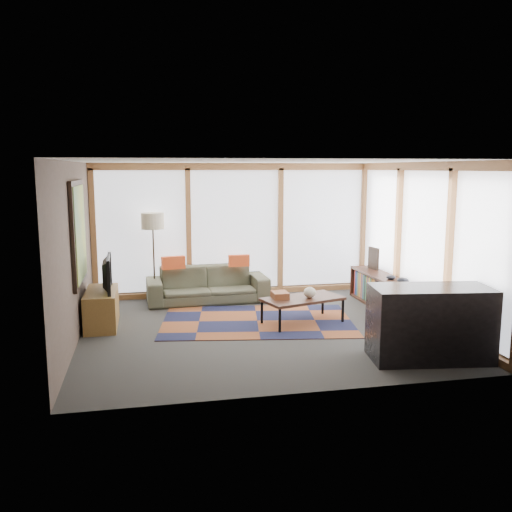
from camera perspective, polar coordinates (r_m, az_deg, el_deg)
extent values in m
plane|color=#2B2B29|center=(8.59, 0.54, -7.68)|extent=(5.50, 5.50, 0.00)
cube|color=#453931|center=(8.19, -18.61, 0.32)|extent=(0.04, 5.00, 2.60)
cube|color=#453931|center=(5.92, 5.66, -2.49)|extent=(5.50, 0.04, 2.60)
cube|color=silver|center=(8.22, 0.57, 9.93)|extent=(5.50, 5.00, 0.04)
cube|color=white|center=(10.72, -2.23, 2.79)|extent=(5.30, 0.02, 2.35)
cube|color=white|center=(9.27, 17.24, 1.37)|extent=(0.02, 4.80, 2.35)
cube|color=black|center=(8.45, -18.22, 2.31)|extent=(0.05, 1.35, 1.55)
cube|color=yellow|center=(8.44, -18.02, 2.32)|extent=(0.02, 1.20, 1.40)
cube|color=brown|center=(9.00, 0.13, -6.85)|extent=(3.37, 2.45, 0.01)
imported|color=#3B3D2C|center=(10.28, -5.13, -3.00)|extent=(2.29, 0.97, 0.66)
cube|color=#DB4D21|center=(10.11, -8.70, -0.69)|extent=(0.44, 0.21, 0.24)
cube|color=#DB4D21|center=(10.27, -1.81, -0.48)|extent=(0.40, 0.12, 0.22)
cube|color=brown|center=(8.76, 2.54, -4.12)|extent=(0.25, 0.31, 0.10)
ellipsoid|color=beige|center=(8.81, 5.68, -3.84)|extent=(0.21, 0.21, 0.18)
ellipsoid|color=black|center=(9.41, 15.20, -2.49)|extent=(0.23, 0.23, 0.10)
ellipsoid|color=black|center=(9.68, 14.01, -2.17)|extent=(0.17, 0.17, 0.08)
cube|color=black|center=(10.55, 12.26, -0.24)|extent=(0.09, 0.32, 0.42)
cube|color=brown|center=(9.03, -15.92, -5.31)|extent=(0.48, 1.16, 0.58)
imported|color=black|center=(8.90, -15.82, -1.78)|extent=(0.16, 0.96, 0.55)
cube|color=black|center=(7.51, 17.86, -6.77)|extent=(1.62, 0.92, 0.97)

